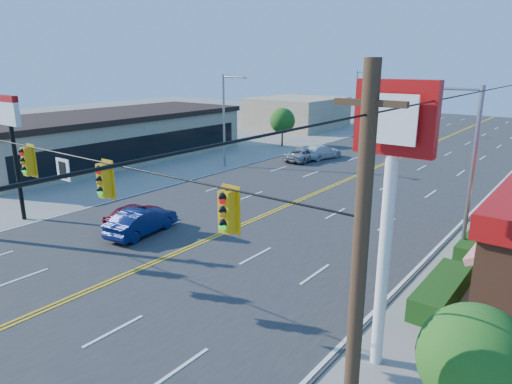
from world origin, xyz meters
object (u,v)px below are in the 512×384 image
Objects in this scene: car_blue at (142,222)px; car_magenta at (135,215)px; signal_span at (45,180)px; kfc_pylon at (391,171)px; car_white at (321,152)px; pizza_hut_sign at (12,132)px; car_silver at (303,155)px.

car_magenta is at bearing -33.14° from car_blue.
signal_span reaches higher than kfc_pylon.
signal_span is 6.56× the size of car_magenta.
kfc_pylon is 1.87× the size of car_white.
car_blue reaches higher than car_white.
pizza_hut_sign reaches higher than car_magenta.
car_blue is (-3.28, 6.62, -4.18)m from signal_span.
car_white is at bearing -110.95° from car_silver.
car_magenta is (6.17, 3.28, -4.55)m from pizza_hut_sign.
signal_span is 31.06m from car_white.
signal_span reaches higher than pizza_hut_sign.
car_silver is (-17.61, 24.16, -5.43)m from kfc_pylon.
signal_span is at bearing -160.22° from kfc_pylon.
pizza_hut_sign reaches higher than car_white.
pizza_hut_sign is at bearing 180.00° from kfc_pylon.
signal_span is at bearing -20.19° from pizza_hut_sign.
car_magenta is at bearing 28.00° from pizza_hut_sign.
kfc_pylon is 17.05m from car_magenta.
kfc_pylon is 22.02m from pizza_hut_sign.
car_magenta is 0.82× the size of car_white.
car_blue is at bearing 150.66° from car_magenta.
signal_span is 2.86× the size of kfc_pylon.
car_silver is (-3.21, 21.54, -0.09)m from car_blue.
car_white is at bearing -92.09° from car_magenta.
car_magenta is 0.87× the size of car_blue.
signal_span reaches higher than car_magenta.
signal_span reaches higher than car_blue.
car_white is 1.03× the size of car_silver.
car_white is (-16.85, 26.24, -5.39)m from kfc_pylon.
car_white is at bearing -92.51° from car_blue.
signal_span reaches higher than car_white.
pizza_hut_sign is at bearing 91.93° from car_white.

